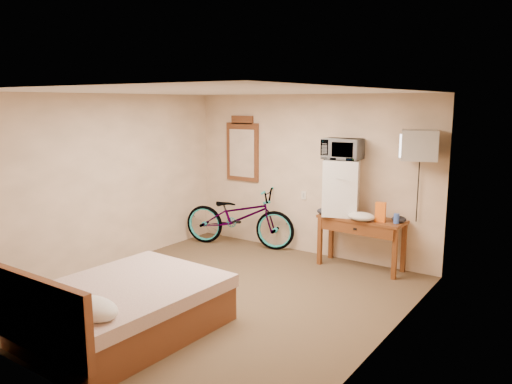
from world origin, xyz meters
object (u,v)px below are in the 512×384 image
bed (119,308)px  bicycle (239,217)px  desk (360,227)px  microwave (343,149)px  blue_cup (396,219)px  wall_mirror (242,150)px  crt_television (419,145)px  mini_fridge (341,187)px

bed → bicycle: bearing=105.6°
desk → bicycle: 2.13m
microwave → blue_cup: (0.85, -0.06, -0.90)m
desk → wall_mirror: bearing=173.3°
desk → bicycle: bicycle is taller
blue_cup → bed: 3.81m
blue_cup → bed: bearing=-117.0°
blue_cup → wall_mirror: wall_mirror is taller
wall_mirror → crt_television: bearing=-4.7°
bicycle → bed: bearing=-179.7°
bed → desk: bearing=70.6°
mini_fridge → bed: size_ratio=0.41×
mini_fridge → bicycle: bearing=-176.9°
desk → blue_cup: 0.56m
desk → blue_cup: bearing=-1.8°
microwave → wall_mirror: bearing=168.2°
blue_cup → bed: size_ratio=0.07×
microwave → wall_mirror: size_ratio=0.50×
bed → microwave: bearing=75.9°
microwave → bicycle: 2.16m
mini_fridge → crt_television: (1.10, -0.03, 0.67)m
desk → wall_mirror: size_ratio=1.14×
mini_fridge → crt_television: 1.28m
wall_mirror → mini_fridge: bearing=-6.6°
mini_fridge → blue_cup: bearing=-4.1°
bicycle → blue_cup: bearing=-104.5°
mini_fridge → wall_mirror: bearing=173.4°
blue_cup → bed: bed is taller
mini_fridge → crt_television: size_ratio=1.29×
blue_cup → mini_fridge: bearing=175.9°
crt_television → microwave: bearing=178.7°
wall_mirror → bed: (1.09, -3.65, -1.29)m
crt_television → bicycle: bearing=-178.6°
mini_fridge → bed: (-0.86, -3.43, -0.86)m
blue_cup → desk: bearing=178.2°
desk → mini_fridge: mini_fridge is taller
wall_mirror → bicycle: size_ratio=0.57×
desk → crt_television: bearing=1.4°
desk → bicycle: size_ratio=0.65×
microwave → blue_cup: size_ratio=4.04×
desk → blue_cup: blue_cup is taller
microwave → crt_television: size_ratio=0.87×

